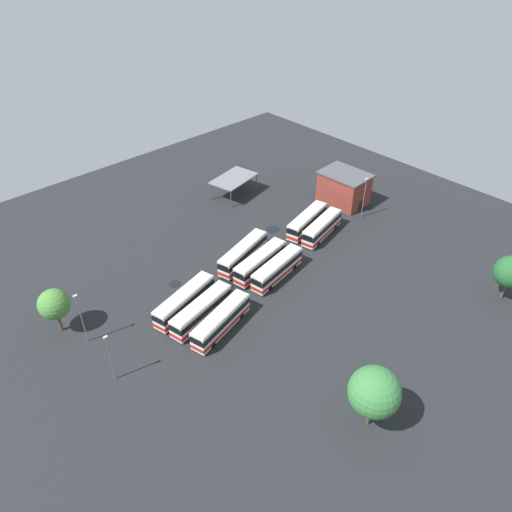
# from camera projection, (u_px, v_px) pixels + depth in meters

# --- Properties ---
(ground_plane) EXTENTS (111.21, 111.21, 0.00)m
(ground_plane) POSITION_uv_depth(u_px,v_px,m) (261.00, 269.00, 86.73)
(ground_plane) COLOR black
(bus_row0_slot1) EXTENTS (12.04, 5.12, 3.60)m
(bus_row0_slot1) POSITION_uv_depth(u_px,v_px,m) (307.00, 221.00, 96.05)
(bus_row0_slot1) COLOR silver
(bus_row0_slot1) RESTS_ON ground_plane
(bus_row0_slot2) EXTENTS (11.65, 4.87, 3.60)m
(bus_row0_slot2) POSITION_uv_depth(u_px,v_px,m) (322.00, 227.00, 94.16)
(bus_row0_slot2) COLOR silver
(bus_row0_slot2) RESTS_ON ground_plane
(bus_row1_slot0) EXTENTS (12.57, 5.55, 3.60)m
(bus_row1_slot0) POSITION_uv_depth(u_px,v_px,m) (243.00, 253.00, 87.37)
(bus_row1_slot0) COLOR silver
(bus_row1_slot0) RESTS_ON ground_plane
(bus_row1_slot1) EXTENTS (12.29, 4.47, 3.60)m
(bus_row1_slot1) POSITION_uv_depth(u_px,v_px,m) (260.00, 262.00, 85.31)
(bus_row1_slot1) COLOR silver
(bus_row1_slot1) RESTS_ON ground_plane
(bus_row1_slot2) EXTENTS (12.01, 4.40, 3.60)m
(bus_row1_slot2) POSITION_uv_depth(u_px,v_px,m) (277.00, 269.00, 83.76)
(bus_row1_slot2) COLOR silver
(bus_row1_slot2) RESTS_ON ground_plane
(bus_row2_slot0) EXTENTS (12.47, 5.31, 3.60)m
(bus_row2_slot0) POSITION_uv_depth(u_px,v_px,m) (185.00, 301.00, 77.07)
(bus_row2_slot0) COLOR silver
(bus_row2_slot0) RESTS_ON ground_plane
(bus_row2_slot1) EXTENTS (12.21, 4.83, 3.60)m
(bus_row2_slot1) POSITION_uv_depth(u_px,v_px,m) (202.00, 310.00, 75.28)
(bus_row2_slot1) COLOR silver
(bus_row2_slot1) RESTS_ON ground_plane
(bus_row2_slot2) EXTENTS (12.11, 5.28, 3.60)m
(bus_row2_slot2) POSITION_uv_depth(u_px,v_px,m) (221.00, 321.00, 73.47)
(bus_row2_slot2) COLOR silver
(bus_row2_slot2) RESTS_ON ground_plane
(depot_building) EXTENTS (7.78, 10.28, 6.83)m
(depot_building) POSITION_uv_depth(u_px,v_px,m) (344.00, 188.00, 103.83)
(depot_building) COLOR maroon
(depot_building) RESTS_ON ground_plane
(maintenance_shelter) EXTENTS (11.10, 8.14, 4.17)m
(maintenance_shelter) POSITION_uv_depth(u_px,v_px,m) (234.00, 179.00, 105.99)
(maintenance_shelter) COLOR slate
(maintenance_shelter) RESTS_ON ground_plane
(lamp_post_far_corner) EXTENTS (0.56, 0.28, 8.99)m
(lamp_post_far_corner) POSITION_uv_depth(u_px,v_px,m) (81.00, 317.00, 69.79)
(lamp_post_far_corner) COLOR slate
(lamp_post_far_corner) RESTS_ON ground_plane
(lamp_post_near_entrance) EXTENTS (0.56, 0.28, 8.14)m
(lamp_post_near_entrance) POSITION_uv_depth(u_px,v_px,m) (110.00, 356.00, 64.38)
(lamp_post_near_entrance) COLOR slate
(lamp_post_near_entrance) RESTS_ON ground_plane
(lamp_post_mid_lot) EXTENTS (0.56, 0.28, 8.86)m
(lamp_post_mid_lot) POSITION_uv_depth(u_px,v_px,m) (364.00, 197.00, 97.91)
(lamp_post_mid_lot) COLOR slate
(lamp_post_mid_lot) RESTS_ON ground_plane
(tree_west_edge) EXTENTS (4.68, 4.68, 7.62)m
(tree_west_edge) POSITION_uv_depth(u_px,v_px,m) (54.00, 304.00, 71.43)
(tree_west_edge) COLOR brown
(tree_west_edge) RESTS_ON ground_plane
(tree_northwest) EXTENTS (6.39, 6.39, 9.40)m
(tree_northwest) POSITION_uv_depth(u_px,v_px,m) (374.00, 392.00, 57.62)
(tree_northwest) COLOR brown
(tree_northwest) RESTS_ON ground_plane
(tree_east_edge) EXTENTS (5.29, 5.29, 8.06)m
(tree_east_edge) POSITION_uv_depth(u_px,v_px,m) (511.00, 272.00, 77.32)
(tree_east_edge) COLOR brown
(tree_east_edge) RESTS_ON ground_plane
(puddle_back_corner) EXTENTS (3.31, 3.31, 0.01)m
(puddle_back_corner) POSITION_uv_depth(u_px,v_px,m) (225.00, 283.00, 83.56)
(puddle_back_corner) COLOR black
(puddle_back_corner) RESTS_ON ground_plane
(puddle_front_lane) EXTENTS (2.15, 2.15, 0.01)m
(puddle_front_lane) POSITION_uv_depth(u_px,v_px,m) (175.00, 284.00, 83.35)
(puddle_front_lane) COLOR black
(puddle_front_lane) RESTS_ON ground_plane
(puddle_near_shelter) EXTENTS (3.19, 3.19, 0.01)m
(puddle_near_shelter) POSITION_uv_depth(u_px,v_px,m) (236.00, 291.00, 81.82)
(puddle_near_shelter) COLOR black
(puddle_near_shelter) RESTS_ON ground_plane
(puddle_between_rows) EXTENTS (2.84, 2.84, 0.01)m
(puddle_between_rows) POSITION_uv_depth(u_px,v_px,m) (273.00, 230.00, 97.02)
(puddle_between_rows) COLOR black
(puddle_between_rows) RESTS_ON ground_plane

